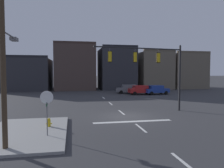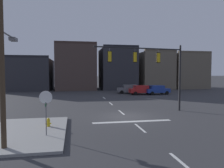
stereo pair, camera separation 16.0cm
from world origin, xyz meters
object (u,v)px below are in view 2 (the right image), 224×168
(car_lot_middle, at_px, (142,90))
(signal_mast_near_side, at_px, (154,64))
(car_lot_nearside, at_px, (157,90))
(stop_sign, at_px, (46,102))
(utility_pole, at_px, (2,45))
(fire_hydrant, at_px, (48,124))
(car_lot_farside, at_px, (129,89))

(car_lot_middle, bearing_deg, signal_mast_near_side, -104.24)
(car_lot_nearside, bearing_deg, stop_sign, -125.52)
(utility_pole, distance_m, fire_hydrant, 6.51)
(signal_mast_near_side, height_order, utility_pole, utility_pole)
(stop_sign, height_order, car_lot_farside, stop_sign)
(car_lot_farside, bearing_deg, signal_mast_near_side, -97.71)
(car_lot_nearside, distance_m, utility_pole, 30.62)
(signal_mast_near_side, bearing_deg, car_lot_middle, 75.76)
(signal_mast_near_side, relative_size, stop_sign, 3.19)
(signal_mast_near_side, xyz_separation_m, fire_hydrant, (-9.46, -4.53, -4.42))
(signal_mast_near_side, relative_size, car_lot_middle, 2.01)
(stop_sign, bearing_deg, signal_mast_near_side, 35.67)
(stop_sign, distance_m, fire_hydrant, 2.83)
(signal_mast_near_side, xyz_separation_m, stop_sign, (-9.34, -6.70, -2.61))
(stop_sign, distance_m, car_lot_middle, 26.70)
(car_lot_farside, height_order, utility_pole, utility_pole)
(car_lot_farside, bearing_deg, car_lot_middle, -57.80)
(stop_sign, bearing_deg, utility_pole, -136.65)
(car_lot_middle, distance_m, utility_pole, 29.41)
(car_lot_nearside, xyz_separation_m, utility_pole, (-18.00, -24.38, 4.42))
(car_lot_farside, bearing_deg, fire_hydrant, -117.19)
(car_lot_nearside, distance_m, car_lot_middle, 2.72)
(stop_sign, height_order, car_lot_middle, stop_sign)
(stop_sign, relative_size, car_lot_nearside, 0.61)
(utility_pole, bearing_deg, stop_sign, 43.35)
(signal_mast_near_side, xyz_separation_m, car_lot_farside, (2.55, 18.84, -3.89))
(utility_pole, xyz_separation_m, fire_hydrant, (1.70, 3.88, -4.95))
(car_lot_middle, distance_m, fire_hydrant, 24.90)
(car_lot_nearside, relative_size, car_lot_middle, 1.03)
(car_lot_nearside, distance_m, car_lot_farside, 5.16)
(car_lot_farside, relative_size, utility_pole, 0.47)
(car_lot_middle, height_order, fire_hydrant, car_lot_middle)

